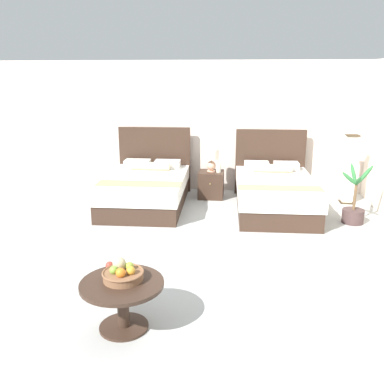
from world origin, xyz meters
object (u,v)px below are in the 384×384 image
Objects in this scene: nightstand at (211,184)px; fruit_bowl at (123,273)px; table_lamp at (211,158)px; bed_near_window at (146,188)px; coffee_table at (122,295)px; bed_near_corner at (274,192)px; vase at (219,168)px; loose_apple at (110,266)px; floor_lamp_corner at (349,169)px; potted_palm at (354,209)px.

fruit_bowl reaches higher than nightstand.
bed_near_window is at bearing -149.95° from table_lamp.
coffee_table is (-0.49, -4.40, -0.43)m from table_lamp.
bed_near_window is 3.76m from fruit_bowl.
bed_near_window reaches higher than bed_near_corner.
coffee_table is at bearing -86.45° from fruit_bowl.
nightstand is at bearing 83.60° from coffee_table.
bed_near_window reaches higher than fruit_bowl.
bed_near_corner reaches higher than vase.
vase is 2.31× the size of loose_apple.
floor_lamp_corner is at bearing -2.10° from table_lamp.
bed_near_window is 5.17× the size of table_lamp.
table_lamp is at bearing 83.51° from fruit_bowl.
nightstand is 1.19× the size of table_lamp.
bed_near_window is at bearing -171.27° from floor_lamp_corner.
coffee_table is 0.81× the size of potted_palm.
table_lamp is 4.38m from fruit_bowl.
fruit_bowl is 4.25m from potted_palm.
nightstand is (-1.14, 0.62, -0.07)m from bed_near_corner.
potted_palm is (3.01, 2.98, -0.29)m from loose_apple.
vase is 0.19× the size of potted_palm.
floor_lamp_corner reaches higher than potted_palm.
nightstand is at bearing 29.27° from bed_near_window.
floor_lamp_corner is 1.18m from potted_palm.
vase reaches higher than fruit_bowl.
potted_palm is at bearing -24.37° from bed_near_corner.
bed_near_corner is 2.89× the size of coffee_table.
coffee_table is (-1.63, -3.76, 0.02)m from bed_near_corner.
bed_near_corner is 1.48m from floor_lamp_corner.
vase is 4.39m from coffee_table.
bed_near_corner is 1.77× the size of floor_lamp_corner.
nightstand is (1.11, 0.62, -0.06)m from bed_near_window.
potted_palm is at bearing -26.55° from nightstand.
bed_near_corner is at bearing -157.58° from floor_lamp_corner.
fruit_bowl reaches higher than coffee_table.
bed_near_window is at bearing -155.04° from vase.
bed_near_corner is 1.31m from potted_palm.
potted_palm is at bearing -8.96° from bed_near_window.
vase is (0.14, -0.04, 0.34)m from nightstand.
bed_near_window is at bearing 99.35° from coffee_table.
fruit_bowl is (-0.49, -4.33, 0.28)m from nightstand.
table_lamp reaches higher than fruit_bowl.
loose_apple is (-0.82, -4.10, -0.08)m from vase.
bed_near_corner is 4.09m from coffee_table.
bed_near_window is 3.48m from potted_palm.
loose_apple is (-0.68, -4.16, -0.26)m from table_lamp.
bed_near_window reaches higher than vase.
table_lamp is 4.22m from loose_apple.
fruit_bowl is 0.26m from loose_apple.
loose_apple is (0.43, -3.52, 0.20)m from bed_near_window.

